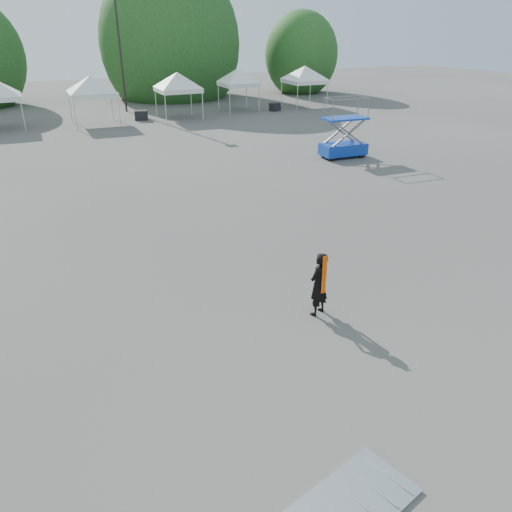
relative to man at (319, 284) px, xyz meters
name	(u,v)px	position (x,y,z in m)	size (l,w,h in m)	color
ground	(252,294)	(-1.09, 1.57, -0.83)	(120.00, 120.00, 0.00)	#474442
light_pole_east	(119,38)	(1.91, 33.57, 4.68)	(0.60, 0.25, 9.80)	black
tree_mid_e	(170,43)	(7.91, 40.57, 4.01)	(5.12, 5.12, 7.79)	#382314
tree_far_e	(301,55)	(20.91, 38.57, 2.79)	(3.84, 3.84, 5.84)	#382314
tent_e	(90,79)	(-1.22, 28.70, 2.23)	(4.43, 4.43, 3.88)	silver
tent_f	(177,76)	(4.96, 28.65, 2.23)	(4.27, 4.27, 3.88)	silver
tent_g	(238,72)	(10.45, 30.16, 2.22)	(3.88, 3.88, 3.88)	silver
tent_h	(305,69)	(16.45, 29.88, 2.23)	(4.37, 4.37, 3.88)	silver
man	(319,284)	(0.00, 0.00, 0.00)	(0.72, 0.62, 1.66)	black
scissor_lift	(345,128)	(9.51, 13.28, 0.74)	(2.47, 1.31, 3.12)	#0B3B95
barrier_left	(348,507)	(-2.45, -5.00, -0.80)	(2.47, 1.68, 0.07)	#ADB0B6
crate_mid	(141,115)	(2.14, 29.11, -0.48)	(0.90, 0.70, 0.70)	black
crate_east	(275,107)	(13.14, 28.83, -0.52)	(0.80, 0.62, 0.62)	black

